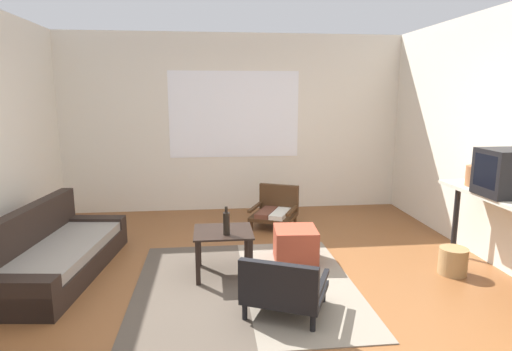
% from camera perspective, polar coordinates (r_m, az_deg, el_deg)
% --- Properties ---
extents(ground_plane, '(7.80, 7.80, 0.00)m').
position_cam_1_polar(ground_plane, '(4.00, -0.06, -15.86)').
color(ground_plane, brown).
extents(far_wall_with_window, '(5.60, 0.13, 2.70)m').
position_cam_1_polar(far_wall_with_window, '(6.64, -2.95, 7.00)').
color(far_wall_with_window, silver).
rests_on(far_wall_with_window, ground).
extents(area_rug, '(2.08, 2.18, 0.01)m').
position_cam_1_polar(area_rug, '(4.19, -1.45, -14.53)').
color(area_rug, '#4C4238').
rests_on(area_rug, ground).
extents(couch, '(0.98, 1.98, 0.69)m').
position_cam_1_polar(couch, '(4.80, -25.53, -9.57)').
color(couch, black).
rests_on(couch, ground).
extents(coffee_table, '(0.58, 0.53, 0.46)m').
position_cam_1_polar(coffee_table, '(4.30, -4.41, -8.66)').
color(coffee_table, black).
rests_on(coffee_table, ground).
extents(armchair_by_window, '(0.75, 0.75, 0.55)m').
position_cam_1_polar(armchair_by_window, '(5.89, 2.63, -4.51)').
color(armchair_by_window, '#472D19').
rests_on(armchair_by_window, ground).
extents(armchair_striped_foreground, '(0.82, 0.79, 0.53)m').
position_cam_1_polar(armchair_striped_foreground, '(3.59, 3.75, -14.79)').
color(armchair_striped_foreground, black).
rests_on(armchair_striped_foreground, ground).
extents(ottoman_orange, '(0.48, 0.48, 0.38)m').
position_cam_1_polar(ottoman_orange, '(4.69, 5.31, -9.30)').
color(ottoman_orange, '#993D28').
rests_on(ottoman_orange, ground).
extents(console_shelf, '(0.42, 1.48, 0.87)m').
position_cam_1_polar(console_shelf, '(4.65, 29.92, -3.49)').
color(console_shelf, beige).
rests_on(console_shelf, ground).
extents(crt_television, '(0.44, 0.41, 0.44)m').
position_cam_1_polar(crt_television, '(4.55, 30.63, 0.32)').
color(crt_television, black).
rests_on(crt_television, console_shelf).
extents(clay_vase, '(0.22, 0.22, 0.33)m').
position_cam_1_polar(clay_vase, '(4.91, 27.59, 0.16)').
color(clay_vase, '#935B38').
rests_on(clay_vase, console_shelf).
extents(glass_bottle, '(0.07, 0.07, 0.28)m').
position_cam_1_polar(glass_bottle, '(4.12, -3.99, -6.38)').
color(glass_bottle, black).
rests_on(glass_bottle, coffee_table).
extents(wicker_basket, '(0.28, 0.28, 0.27)m').
position_cam_1_polar(wicker_basket, '(4.82, 24.94, -10.38)').
color(wicker_basket, '#9E7A4C').
rests_on(wicker_basket, ground).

